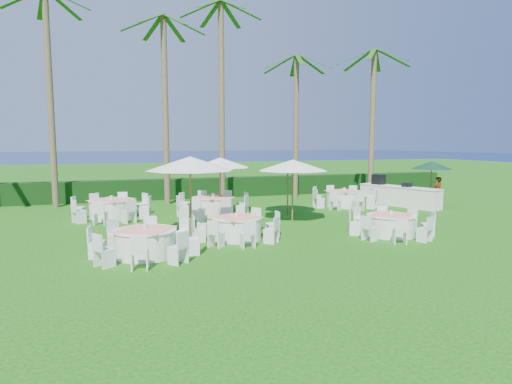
# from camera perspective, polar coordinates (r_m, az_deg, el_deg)

# --- Properties ---
(ground) EXTENTS (120.00, 120.00, 0.00)m
(ground) POSITION_cam_1_polar(r_m,az_deg,el_deg) (15.33, 2.78, -6.12)
(ground) COLOR #124E0D
(ground) RESTS_ON ground
(hedge) EXTENTS (34.00, 1.00, 1.20)m
(hedge) POSITION_cam_1_polar(r_m,az_deg,el_deg) (26.65, -6.51, 0.58)
(hedge) COLOR black
(hedge) RESTS_ON ground
(ocean) EXTENTS (260.00, 260.00, 0.00)m
(ocean) POSITION_cam_1_polar(r_m,az_deg,el_deg) (116.12, -15.66, 4.69)
(ocean) COLOR #061043
(ocean) RESTS_ON ground
(banquet_table_a) EXTENTS (3.25, 3.25, 0.98)m
(banquet_table_a) POSITION_cam_1_polar(r_m,az_deg,el_deg) (13.25, -14.52, -6.46)
(banquet_table_a) COLOR white
(banquet_table_a) RESTS_ON ground
(banquet_table_b) EXTENTS (3.11, 3.11, 0.95)m
(banquet_table_b) POSITION_cam_1_polar(r_m,az_deg,el_deg) (15.08, -2.60, -4.73)
(banquet_table_b) COLOR white
(banquet_table_b) RESTS_ON ground
(banquet_table_c) EXTENTS (2.96, 2.96, 0.93)m
(banquet_table_c) POSITION_cam_1_polar(r_m,az_deg,el_deg) (16.37, 17.52, -4.16)
(banquet_table_c) COLOR white
(banquet_table_c) RESTS_ON ground
(banquet_table_d) EXTENTS (3.41, 3.41, 1.03)m
(banquet_table_d) POSITION_cam_1_polar(r_m,az_deg,el_deg) (20.12, -18.67, -2.09)
(banquet_table_d) COLOR white
(banquet_table_d) RESTS_ON ground
(banquet_table_e) EXTENTS (3.42, 3.42, 1.02)m
(banquet_table_e) POSITION_cam_1_polar(r_m,az_deg,el_deg) (20.11, -5.72, -1.79)
(banquet_table_e) COLOR white
(banquet_table_e) RESTS_ON ground
(banquet_table_f) EXTENTS (3.38, 3.38, 1.01)m
(banquet_table_f) POSITION_cam_1_polar(r_m,az_deg,el_deg) (23.09, 11.66, -0.82)
(banquet_table_f) COLOR white
(banquet_table_f) RESTS_ON ground
(umbrella_a) EXTENTS (3.14, 3.14, 2.89)m
(umbrella_a) POSITION_cam_1_polar(r_m,az_deg,el_deg) (15.36, -8.78, 3.76)
(umbrella_a) COLOR brown
(umbrella_a) RESTS_ON ground
(umbrella_b) EXTENTS (2.99, 2.99, 2.67)m
(umbrella_b) POSITION_cam_1_polar(r_m,az_deg,el_deg) (17.99, 4.93, 3.58)
(umbrella_b) COLOR brown
(umbrella_b) RESTS_ON ground
(umbrella_c) EXTENTS (2.75, 2.75, 2.68)m
(umbrella_c) POSITION_cam_1_polar(r_m,az_deg,el_deg) (20.00, -4.80, 3.93)
(umbrella_c) COLOR brown
(umbrella_c) RESTS_ON ground
(umbrella_d) EXTENTS (2.68, 2.68, 2.52)m
(umbrella_d) POSITION_cam_1_polar(r_m,az_deg,el_deg) (19.99, 4.27, 3.50)
(umbrella_d) COLOR brown
(umbrella_d) RESTS_ON ground
(umbrella_green) EXTENTS (2.10, 2.10, 2.40)m
(umbrella_green) POSITION_cam_1_polar(r_m,az_deg,el_deg) (24.35, 22.39, 3.32)
(umbrella_green) COLOR brown
(umbrella_green) RESTS_ON ground
(buffet_table) EXTENTS (2.41, 4.58, 1.61)m
(buffet_table) POSITION_cam_1_polar(r_m,az_deg,el_deg) (24.22, 18.44, -0.41)
(buffet_table) COLOR white
(buffet_table) RESTS_ON ground
(staff_person) EXTENTS (0.65, 0.49, 1.61)m
(staff_person) POSITION_cam_1_polar(r_m,az_deg,el_deg) (24.08, 23.02, -0.05)
(staff_person) COLOR gray
(staff_person) RESTS_ON ground
(palm_a) EXTENTS (4.32, 4.31, 10.98)m
(palm_a) POSITION_cam_1_polar(r_m,az_deg,el_deg) (24.70, -25.79, 11.99)
(palm_a) COLOR brown
(palm_a) RESTS_ON ground
(palm_b) EXTENTS (4.40, 4.16, 10.12)m
(palm_b) POSITION_cam_1_polar(r_m,az_deg,el_deg) (24.01, -12.01, 11.62)
(palm_b) COLOR brown
(palm_b) RESTS_ON ground
(palm_c) EXTENTS (4.35, 4.28, 11.04)m
(palm_c) POSITION_cam_1_polar(r_m,az_deg,el_deg) (24.28, -4.61, 12.79)
(palm_c) COLOR brown
(palm_c) RESTS_ON ground
(palm_d) EXTENTS (4.33, 4.31, 8.71)m
(palm_d) POSITION_cam_1_polar(r_m,az_deg,el_deg) (26.83, 5.36, 9.64)
(palm_d) COLOR brown
(palm_d) RESTS_ON ground
(palm_e) EXTENTS (4.37, 4.24, 8.76)m
(palm_e) POSITION_cam_1_polar(r_m,az_deg,el_deg) (26.18, 15.26, 9.57)
(palm_e) COLOR brown
(palm_e) RESTS_ON ground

